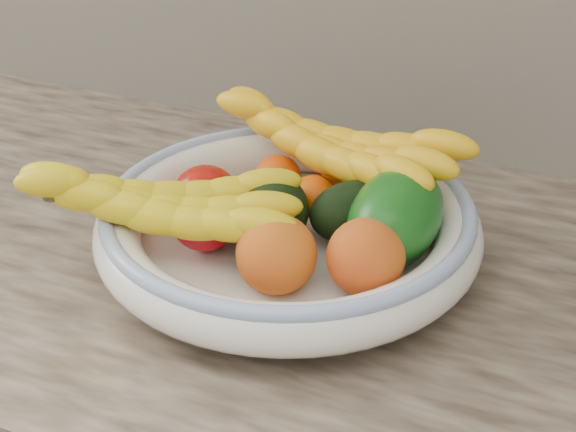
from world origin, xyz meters
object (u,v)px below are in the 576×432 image
at_px(green_mango, 396,217).
at_px(banana_bunch_front, 160,211).
at_px(banana_bunch_back, 330,152).
at_px(fruit_bowl, 288,226).

bearing_deg(green_mango, banana_bunch_front, -155.02).
distance_m(green_mango, banana_bunch_front, 0.23).
height_order(green_mango, banana_bunch_back, green_mango).
bearing_deg(banana_bunch_back, banana_bunch_front, -107.81).
xyz_separation_m(green_mango, banana_bunch_back, (-0.10, 0.08, 0.01)).
height_order(fruit_bowl, banana_bunch_front, banana_bunch_front).
bearing_deg(banana_bunch_front, green_mango, 2.14).
distance_m(banana_bunch_back, banana_bunch_front, 0.20).
bearing_deg(banana_bunch_front, fruit_bowl, 15.55).
relative_size(green_mango, banana_bunch_front, 0.46).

